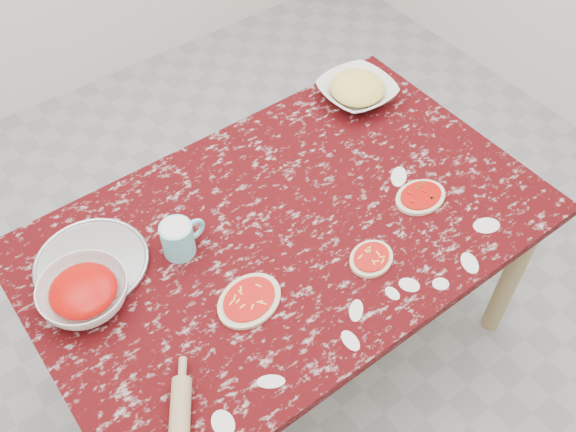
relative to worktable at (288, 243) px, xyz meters
The scene contains 10 objects.
ground 0.67m from the worktable, ahead, with size 4.00×4.00×0.00m, color gray.
worktable is the anchor object (origin of this frame).
pizza_tray 0.61m from the worktable, 157.46° to the left, with size 0.33×0.33×0.01m, color #B2B2B7.
sauce_bowl 0.65m from the worktable, 168.88° to the left, with size 0.25×0.25×0.08m, color white.
cheese_bowl 0.67m from the worktable, 30.57° to the left, with size 0.27×0.27×0.07m, color white.
flour_mug 0.36m from the worktable, 159.10° to the left, with size 0.15×0.10×0.11m.
pizza_left 0.31m from the worktable, 148.56° to the right, with size 0.23×0.20×0.02m.
pizza_mid 0.29m from the worktable, 64.51° to the right, with size 0.17×0.15×0.02m.
pizza_right 0.45m from the worktable, 21.72° to the right, with size 0.18×0.14×0.02m.
rolling_pin 0.72m from the worktable, 148.83° to the right, with size 0.05×0.05×0.26m, color tan.
Camera 1 is at (-0.76, -1.02, 2.31)m, focal length 40.28 mm.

